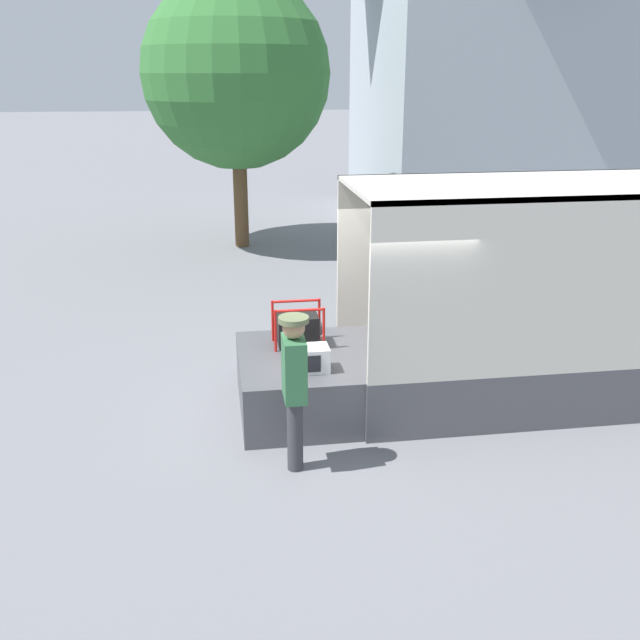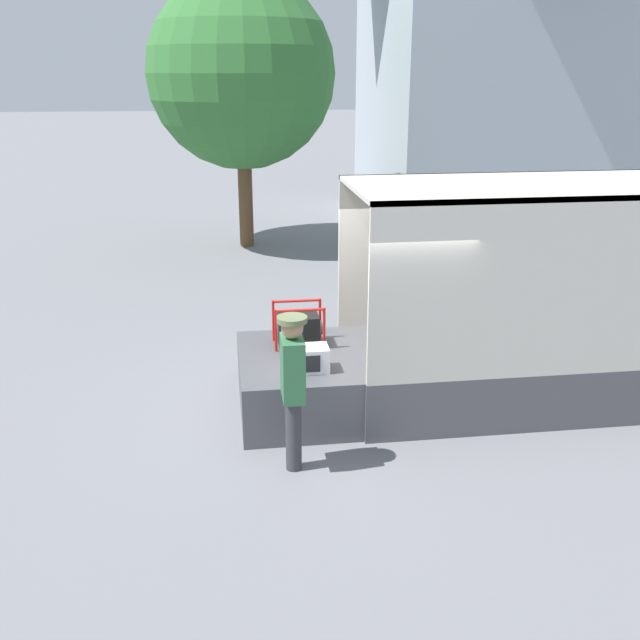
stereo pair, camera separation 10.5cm
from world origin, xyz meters
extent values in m
plane|color=slate|center=(0.00, 0.00, 0.00)|extent=(160.00, 160.00, 0.00)
cube|color=#4C4C51|center=(2.26, 0.00, 0.39)|extent=(4.52, 2.15, 0.77)
cube|color=beige|center=(2.26, 1.05, 1.86)|extent=(4.52, 0.06, 2.18)
cube|color=beige|center=(2.26, -1.05, 1.86)|extent=(4.52, 0.06, 2.18)
cube|color=beige|center=(2.26, 0.00, 2.93)|extent=(4.52, 2.15, 0.06)
cylinder|color=orange|center=(2.06, -0.71, 0.96)|extent=(0.30, 0.30, 0.37)
cube|color=#B2A893|center=(2.59, 0.01, 0.95)|extent=(0.44, 0.32, 0.35)
cube|color=olive|center=(1.69, -0.41, 0.91)|extent=(0.44, 0.32, 0.27)
cube|color=olive|center=(2.92, 0.22, 0.91)|extent=(0.44, 0.32, 0.27)
cube|color=#4C4C51|center=(-0.74, 0.00, 0.39)|extent=(1.47, 2.05, 0.77)
cube|color=white|center=(-0.60, -0.51, 0.93)|extent=(0.44, 0.34, 0.31)
cube|color=black|center=(-0.64, -0.68, 0.93)|extent=(0.28, 0.01, 0.21)
cube|color=black|center=(-0.65, 0.39, 0.98)|extent=(0.55, 0.35, 0.42)
cylinder|color=slate|center=(-0.43, 0.39, 1.00)|extent=(0.20, 0.19, 0.19)
cylinder|color=red|center=(-0.97, 0.19, 1.06)|extent=(0.04, 0.04, 0.58)
cylinder|color=red|center=(-0.33, 0.19, 1.06)|extent=(0.04, 0.04, 0.58)
cylinder|color=red|center=(-0.97, 0.60, 1.06)|extent=(0.04, 0.04, 0.58)
cylinder|color=red|center=(-0.33, 0.60, 1.06)|extent=(0.04, 0.04, 0.58)
cylinder|color=red|center=(-0.65, 0.19, 1.33)|extent=(0.65, 0.04, 0.04)
cylinder|color=red|center=(-0.65, 0.60, 1.33)|extent=(0.65, 0.04, 0.04)
cylinder|color=#38383D|center=(-0.92, -1.51, 0.44)|extent=(0.18, 0.18, 0.89)
cube|color=#336B42|center=(-0.92, -1.51, 1.24)|extent=(0.24, 0.44, 0.70)
sphere|color=tan|center=(-0.92, -1.51, 1.71)|extent=(0.24, 0.24, 0.24)
cylinder|color=#606B47|center=(-0.92, -1.51, 1.80)|extent=(0.33, 0.33, 0.06)
cube|color=#A8B2BC|center=(7.10, 12.85, 3.60)|extent=(8.03, 7.18, 7.20)
cylinder|color=brown|center=(-0.99, 9.69, 1.10)|extent=(0.36, 0.36, 2.20)
sphere|color=#337033|center=(-0.99, 9.69, 4.26)|extent=(4.58, 4.58, 4.58)
camera|label=1|loc=(-1.70, -8.60, 4.28)|focal=40.00mm
camera|label=2|loc=(-1.60, -8.62, 4.28)|focal=40.00mm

